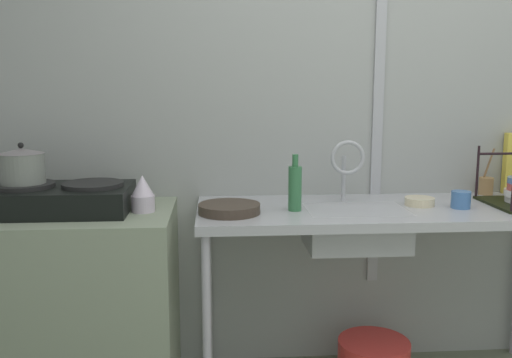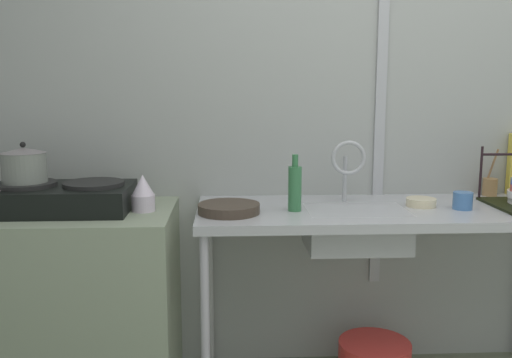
# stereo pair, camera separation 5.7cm
# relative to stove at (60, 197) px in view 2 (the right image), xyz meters

# --- Properties ---
(wall_back) EXTENTS (4.74, 0.10, 2.72)m
(wall_back) POSITION_rel_stove_xyz_m (1.40, 0.35, 0.45)
(wall_back) COLOR #989B98
(wall_back) RESTS_ON ground
(wall_metal_strip) EXTENTS (0.05, 0.01, 2.18)m
(wall_metal_strip) POSITION_rel_stove_xyz_m (1.45, 0.29, 0.58)
(wall_metal_strip) COLOR #A4A5AB
(counter_concrete) EXTENTS (0.98, 0.60, 0.86)m
(counter_concrete) POSITION_rel_stove_xyz_m (-0.01, 0.00, -0.49)
(counter_concrete) COLOR gray
(counter_concrete) RESTS_ON ground
(counter_sink) EXTENTS (1.67, 0.60, 0.86)m
(counter_sink) POSITION_rel_stove_xyz_m (1.42, -0.00, -0.12)
(counter_sink) COLOR #A4A5AB
(counter_sink) RESTS_ON ground
(stove) EXTENTS (0.60, 0.37, 0.13)m
(stove) POSITION_rel_stove_xyz_m (0.00, 0.00, 0.00)
(stove) COLOR black
(stove) RESTS_ON counter_concrete
(pot_on_left_burner) EXTENTS (0.19, 0.19, 0.17)m
(pot_on_left_burner) POSITION_rel_stove_xyz_m (-0.14, 0.00, 0.14)
(pot_on_left_burner) COLOR slate
(pot_on_left_burner) RESTS_ON stove
(percolator) EXTENTS (0.10, 0.10, 0.16)m
(percolator) POSITION_rel_stove_xyz_m (0.35, -0.02, 0.02)
(percolator) COLOR silver
(percolator) RESTS_ON counter_concrete
(sink_basin) EXTENTS (0.43, 0.29, 0.17)m
(sink_basin) POSITION_rel_stove_xyz_m (1.27, -0.04, -0.15)
(sink_basin) COLOR #A4A5AB
(sink_basin) RESTS_ON counter_sink
(faucet) EXTENTS (0.16, 0.09, 0.29)m
(faucet) POSITION_rel_stove_xyz_m (1.26, 0.08, 0.14)
(faucet) COLOR #A4A5AB
(faucet) RESTS_ON counter_sink
(frying_pan) EXTENTS (0.26, 0.26, 0.04)m
(frying_pan) POSITION_rel_stove_xyz_m (0.72, -0.08, -0.04)
(frying_pan) COLOR #3C3127
(frying_pan) RESTS_ON counter_sink
(cup_by_rack) EXTENTS (0.08, 0.08, 0.08)m
(cup_by_rack) POSITION_rel_stove_xyz_m (1.74, -0.05, -0.02)
(cup_by_rack) COLOR #406CA8
(cup_by_rack) RESTS_ON counter_sink
(small_bowl_on_drainboard) EXTENTS (0.13, 0.13, 0.04)m
(small_bowl_on_drainboard) POSITION_rel_stove_xyz_m (1.58, 0.02, -0.04)
(small_bowl_on_drainboard) COLOR beige
(small_bowl_on_drainboard) RESTS_ON counter_sink
(bottle_by_sink) EXTENTS (0.06, 0.06, 0.24)m
(bottle_by_sink) POSITION_rel_stove_xyz_m (1.00, -0.04, 0.04)
(bottle_by_sink) COLOR #316D41
(bottle_by_sink) RESTS_ON counter_sink
(utensil_jar) EXTENTS (0.07, 0.07, 0.23)m
(utensil_jar) POSITION_rel_stove_xyz_m (2.00, 0.24, -0.01)
(utensil_jar) COLOR #9D7649
(utensil_jar) RESTS_ON counter_sink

